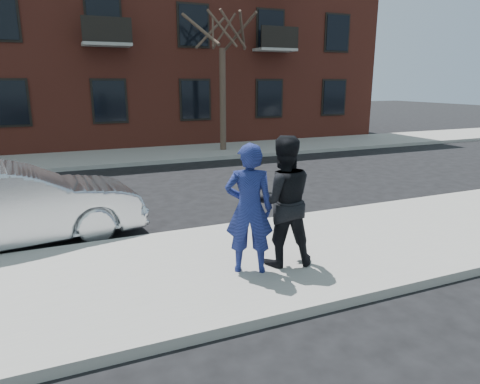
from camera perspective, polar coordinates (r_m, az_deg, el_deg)
name	(u,v)px	position (r m, az deg, el deg)	size (l,w,h in m)	color
ground	(206,268)	(7.25, -4.50, -10.04)	(100.00, 100.00, 0.00)	black
near_sidewalk	(211,269)	(7.00, -3.85, -10.27)	(50.00, 3.50, 0.15)	gray
near_curb	(181,234)	(8.60, -7.84, -5.57)	(50.00, 0.10, 0.15)	#999691
far_sidewalk	(116,157)	(17.88, -16.18, 4.49)	(50.00, 3.50, 0.15)	gray
far_curb	(123,165)	(16.12, -15.36, 3.50)	(50.00, 0.10, 0.15)	#999691
apartment_building	(130,20)	(24.80, -14.47, 21.36)	(24.30, 10.30, 12.30)	maroon
street_tree	(222,17)	(18.64, -2.42, 22.25)	(3.60, 3.60, 6.80)	#3A2B22
silver_sedan	(11,206)	(8.98, -28.27, -1.63)	(1.65, 4.72, 1.56)	#B7BABF
man_hoodie	(249,209)	(6.43, 1.22, -2.25)	(0.86, 0.73, 2.00)	navy
man_peacoat	(283,201)	(6.73, 5.69, -1.24)	(1.16, 1.00, 2.07)	black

